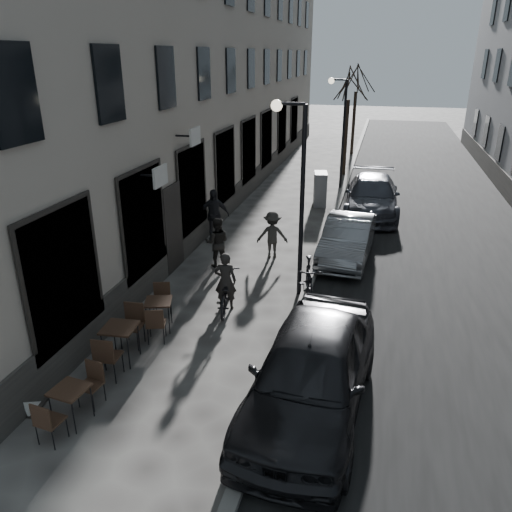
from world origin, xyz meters
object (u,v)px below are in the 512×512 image
at_px(tree_far, 357,79).
at_px(pedestrian_mid, 272,235).
at_px(sign_board, 29,391).
at_px(car_near, 311,371).
at_px(bistro_set_a, 71,402).
at_px(bicycle, 226,292).
at_px(tree_near, 349,84).
at_px(bistro_set_c, 159,312).
at_px(utility_cabinet, 320,189).
at_px(pedestrian_near, 217,242).
at_px(streetlamp_far, 340,121).
at_px(pedestrian_far, 214,215).
at_px(bistro_set_b, 121,340).
at_px(car_mid, 347,239).
at_px(moped, 309,284).
at_px(car_far, 372,196).
at_px(streetlamp_near, 296,180).

distance_m(tree_far, pedestrian_mid, 19.04).
xyz_separation_m(sign_board, car_near, (5.01, 1.23, 0.45)).
height_order(bistro_set_a, bicycle, bicycle).
distance_m(tree_near, sign_board, 21.71).
xyz_separation_m(bistro_set_c, utility_cabinet, (2.32, 11.38, 0.26)).
distance_m(utility_cabinet, pedestrian_near, 7.74).
relative_size(utility_cabinet, pedestrian_mid, 0.94).
xyz_separation_m(streetlamp_far, pedestrian_mid, (-1.11, -9.60, -2.40)).
relative_size(pedestrian_far, car_near, 0.37).
height_order(bistro_set_b, pedestrian_far, pedestrian_far).
bearing_deg(pedestrian_near, bistro_set_a, 73.55).
bearing_deg(bistro_set_c, car_mid, 36.93).
bearing_deg(pedestrian_far, pedestrian_mid, -43.48).
bearing_deg(sign_board, car_mid, 51.42).
bearing_deg(utility_cabinet, pedestrian_far, -129.65).
bearing_deg(moped, bistro_set_c, -159.55).
height_order(bistro_set_a, car_near, car_near).
distance_m(car_near, car_mid, 7.58).
xyz_separation_m(streetlamp_far, pedestrian_far, (-3.43, -8.55, -2.24)).
bearing_deg(tree_near, bistro_set_b, -98.99).
relative_size(tree_near, car_far, 1.10).
bearing_deg(car_far, sign_board, -113.63).
height_order(sign_board, moped, moped).
relative_size(tree_near, sign_board, 5.95).
height_order(pedestrian_mid, car_mid, pedestrian_mid).
bearing_deg(bistro_set_b, streetlamp_far, 74.74).
bearing_deg(streetlamp_far, bistro_set_c, -100.55).
height_order(pedestrian_near, car_far, pedestrian_near).
relative_size(streetlamp_near, car_mid, 1.26).
height_order(streetlamp_near, streetlamp_far, same).
bearing_deg(sign_board, moped, 41.51).
bearing_deg(bistro_set_b, moped, 39.62).
bearing_deg(tree_near, pedestrian_far, -106.86).
bearing_deg(sign_board, bistro_set_a, -16.66).
bearing_deg(tree_far, car_near, -87.55).
height_order(streetlamp_far, moped, streetlamp_far).
height_order(car_mid, moped, car_mid).
relative_size(streetlamp_far, tree_far, 0.89).
distance_m(pedestrian_far, car_mid, 4.69).
relative_size(bistro_set_c, car_far, 0.30).
distance_m(streetlamp_far, car_far, 5.02).
distance_m(bistro_set_b, pedestrian_far, 7.58).
height_order(bicycle, pedestrian_far, pedestrian_far).
distance_m(tree_far, car_near, 26.00).
relative_size(tree_far, car_mid, 1.41).
xyz_separation_m(pedestrian_mid, car_near, (2.28, -7.10, 0.07)).
xyz_separation_m(tree_far, utility_cabinet, (-0.48, -12.28, -3.95)).
xyz_separation_m(pedestrian_mid, pedestrian_far, (-2.32, 1.05, 0.15)).
relative_size(bistro_set_b, sign_board, 1.76).
distance_m(tree_near, moped, 16.20).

